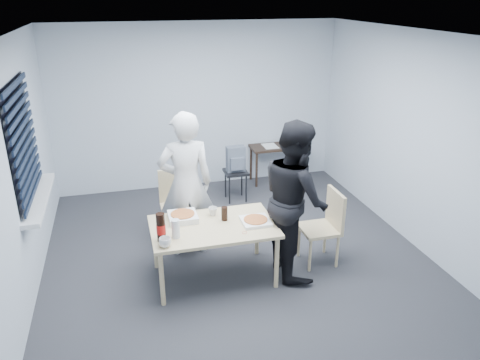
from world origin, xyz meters
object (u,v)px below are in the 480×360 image
object	(u,v)px
chair_far	(177,199)
mug_b	(213,211)
stool	(236,178)
person_white	(186,185)
soda_bottle	(161,228)
person_black	(295,199)
dining_table	(213,230)
mug_a	(165,242)
chair_right	(326,222)
side_table	(279,150)
backpack	(236,159)

from	to	relation	value
chair_far	mug_b	size ratio (longest dim) A/B	8.90
stool	mug_b	world-z (taller)	mug_b
person_white	soda_bottle	bearing A→B (deg)	65.44
mug_b	person_black	bearing A→B (deg)	-19.19
dining_table	mug_a	world-z (taller)	mug_a
dining_table	person_white	size ratio (longest dim) A/B	0.76
person_black	person_white	bearing A→B (deg)	57.03
person_white	soda_bottle	xyz separation A→B (m)	(-0.39, -0.84, -0.09)
chair_right	soda_bottle	world-z (taller)	soda_bottle
mug_a	soda_bottle	distance (m)	0.17
chair_right	mug_b	xyz separation A→B (m)	(-1.29, 0.24, 0.19)
chair_right	side_table	distance (m)	2.58
side_table	backpack	distance (m)	1.07
chair_far	mug_a	distance (m)	1.45
dining_table	stool	xyz separation A→B (m)	(0.76, 1.99, -0.23)
chair_far	soda_bottle	bearing A→B (deg)	-103.87
dining_table	stool	size ratio (longest dim) A/B	2.83
person_black	stool	bearing A→B (deg)	4.22
mug_b	chair_right	bearing A→B (deg)	-10.49
chair_right	person_white	world-z (taller)	person_white
dining_table	chair_far	bearing A→B (deg)	103.24
chair_far	person_black	bearing A→B (deg)	-44.43
side_table	stool	size ratio (longest dim) A/B	1.97
dining_table	soda_bottle	distance (m)	0.64
mug_a	mug_b	size ratio (longest dim) A/B	1.23
backpack	stool	bearing A→B (deg)	79.14
chair_right	mug_a	world-z (taller)	chair_right
chair_far	backpack	size ratio (longest dim) A/B	2.30
person_black	side_table	xyz separation A→B (m)	(0.73, 2.62, -0.34)
person_black	chair_far	bearing A→B (deg)	45.57
chair_right	stool	bearing A→B (deg)	106.28
dining_table	chair_far	distance (m)	1.12
side_table	mug_b	distance (m)	2.82
dining_table	mug_a	size ratio (longest dim) A/B	10.91
chair_right	soda_bottle	bearing A→B (deg)	-174.22
person_black	soda_bottle	size ratio (longest dim) A/B	5.91
backpack	mug_a	bearing A→B (deg)	-130.58
person_white	side_table	xyz separation A→B (m)	(1.83, 1.91, -0.34)
person_white	stool	bearing A→B (deg)	-125.40
person_black	mug_a	xyz separation A→B (m)	(-1.46, -0.27, -0.18)
chair_far	chair_right	distance (m)	1.93
dining_table	backpack	xyz separation A→B (m)	(0.76, 1.97, 0.07)
chair_far	soda_bottle	size ratio (longest dim) A/B	2.97
person_black	mug_b	bearing A→B (deg)	70.81
soda_bottle	mug_b	bearing A→B (deg)	34.81
dining_table	backpack	distance (m)	2.12
stool	backpack	world-z (taller)	backpack
chair_right	mug_b	world-z (taller)	chair_right
person_white	person_black	xyz separation A→B (m)	(1.10, -0.71, 0.00)
dining_table	chair_far	world-z (taller)	chair_far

